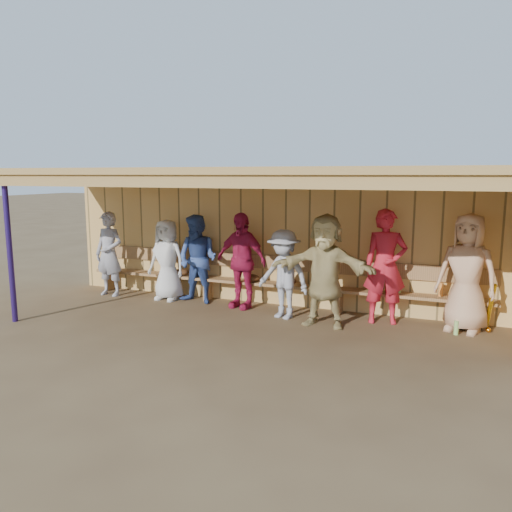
{
  "coord_description": "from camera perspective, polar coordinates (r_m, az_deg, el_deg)",
  "views": [
    {
      "loc": [
        3.07,
        -7.32,
        2.41
      ],
      "look_at": [
        0.0,
        0.35,
        1.05
      ],
      "focal_mm": 35.0,
      "sensor_mm": 36.0,
      "label": 1
    }
  ],
  "objects": [
    {
      "name": "player_a",
      "position": [
        10.35,
        -16.43,
        0.23
      ],
      "size": [
        0.63,
        0.42,
        1.68
      ],
      "primitive_type": "imported",
      "rotation": [
        0.0,
        0.0,
        -0.03
      ],
      "color": "#98969F",
      "rests_on": "ground"
    },
    {
      "name": "dugout_equipment",
      "position": [
        9.01,
        2.47,
        -2.97
      ],
      "size": [
        5.7,
        0.62,
        0.8
      ],
      "color": "yellow",
      "rests_on": "ground"
    },
    {
      "name": "bench",
      "position": [
        9.17,
        1.78,
        -2.5
      ],
      "size": [
        7.6,
        0.34,
        0.93
      ],
      "color": "#9D7243",
      "rests_on": "ground"
    },
    {
      "name": "player_c",
      "position": [
        9.39,
        -6.67,
        -0.38
      ],
      "size": [
        0.87,
        0.71,
        1.67
      ],
      "primitive_type": "imported",
      "rotation": [
        0.0,
        0.0,
        -0.1
      ],
      "color": "#344E90",
      "rests_on": "ground"
    },
    {
      "name": "player_b",
      "position": [
        9.73,
        -10.12,
        -0.44
      ],
      "size": [
        0.78,
        0.53,
        1.56
      ],
      "primitive_type": "imported",
      "rotation": [
        0.0,
        0.0,
        -0.05
      ],
      "color": "silver",
      "rests_on": "ground"
    },
    {
      "name": "player_d",
      "position": [
        9.0,
        -1.72,
        -0.51
      ],
      "size": [
        1.08,
        0.61,
        1.74
      ],
      "primitive_type": "imported",
      "rotation": [
        0.0,
        0.0,
        -0.19
      ],
      "color": "#B31C46",
      "rests_on": "ground"
    },
    {
      "name": "dugout_structure",
      "position": [
        8.47,
        3.3,
        4.49
      ],
      "size": [
        8.8,
        3.2,
        2.5
      ],
      "color": "#DDAC5E",
      "rests_on": "ground"
    },
    {
      "name": "player_e",
      "position": [
        8.36,
        3.18,
        -2.1
      ],
      "size": [
        1.09,
        0.82,
        1.51
      ],
      "primitive_type": "imported",
      "rotation": [
        0.0,
        0.0,
        -0.3
      ],
      "color": "#9A9BA3",
      "rests_on": "ground"
    },
    {
      "name": "ground",
      "position": [
        8.3,
        -0.91,
        -7.54
      ],
      "size": [
        90.0,
        90.0,
        0.0
      ],
      "primitive_type": "plane",
      "color": "brown",
      "rests_on": "ground"
    },
    {
      "name": "player_h",
      "position": [
        8.27,
        22.95,
        -1.8
      ],
      "size": [
        1.03,
        0.83,
        1.83
      ],
      "primitive_type": "imported",
      "rotation": [
        0.0,
        0.0,
        -0.31
      ],
      "color": "tan",
      "rests_on": "ground"
    },
    {
      "name": "player_g",
      "position": [
        8.32,
        14.56,
        -1.18
      ],
      "size": [
        0.76,
        0.59,
        1.86
      ],
      "primitive_type": "imported",
      "rotation": [
        0.0,
        0.0,
        0.23
      ],
      "color": "red",
      "rests_on": "ground"
    },
    {
      "name": "player_f",
      "position": [
        7.97,
        7.87,
        -1.65
      ],
      "size": [
        1.69,
        0.58,
        1.8
      ],
      "primitive_type": "imported",
      "rotation": [
        0.0,
        0.0,
        -0.03
      ],
      "color": "tan",
      "rests_on": "ground"
    }
  ]
}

